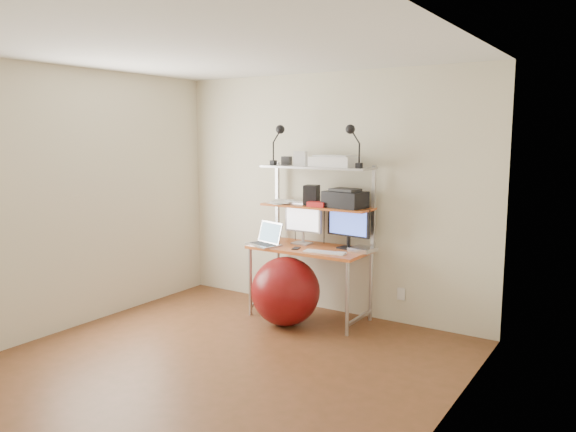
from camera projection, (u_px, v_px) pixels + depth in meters
name	position (u px, v px, depth m)	size (l,w,h in m)	color
room	(217.00, 214.00, 4.39)	(3.60, 3.60, 3.60)	brown
computer_desk	(313.00, 225.00, 5.69)	(1.20, 0.60, 1.57)	#C15025
wall_outlet	(401.00, 294.00, 5.56)	(0.08, 0.01, 0.12)	silver
monitor_silver	(303.00, 220.00, 5.81)	(0.43, 0.15, 0.48)	silver
monitor_black	(348.00, 224.00, 5.57)	(0.49, 0.16, 0.49)	black
laptop	(267.00, 240.00, 5.78)	(0.40, 0.36, 0.30)	silver
keyboard	(325.00, 252.00, 5.39)	(0.41, 0.12, 0.01)	silver
mouse	(341.00, 253.00, 5.32)	(0.08, 0.05, 0.02)	silver
mac_mini	(363.00, 249.00, 5.45)	(0.22, 0.22, 0.04)	silver
phone	(296.00, 248.00, 5.59)	(0.06, 0.12, 0.01)	black
printer	(345.00, 199.00, 5.53)	(0.43, 0.32, 0.19)	black
nas_cube	(312.00, 195.00, 5.73)	(0.14, 0.14, 0.20)	black
red_box	(317.00, 204.00, 5.61)	(0.18, 0.12, 0.05)	red
scanner	(334.00, 161.00, 5.55)	(0.45, 0.29, 0.12)	silver
box_white	(301.00, 158.00, 5.74)	(0.13, 0.10, 0.15)	silver
box_grey	(287.00, 161.00, 5.91)	(0.09, 0.09, 0.09)	#2A2A2C
clip_lamp_left	(279.00, 136.00, 5.74)	(0.16, 0.09, 0.41)	black
clip_lamp_right	(352.00, 136.00, 5.31)	(0.16, 0.09, 0.41)	black
exercise_ball	(286.00, 291.00, 5.52)	(0.68, 0.68, 0.68)	maroon
paper_stack	(284.00, 202.00, 5.92)	(0.32, 0.41, 0.02)	white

